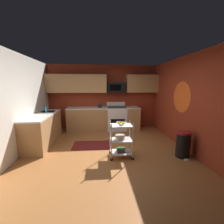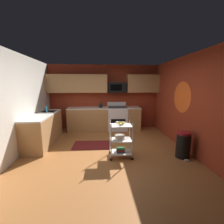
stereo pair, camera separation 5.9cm
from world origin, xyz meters
name	(u,v)px [view 2 (the right image)]	position (x,y,z in m)	size (l,w,h in m)	color
floor	(106,153)	(0.00, 0.00, -0.02)	(4.40, 4.80, 0.04)	#995B2D
wall_back	(104,97)	(0.00, 2.43, 1.30)	(4.52, 0.06, 2.60)	maroon
wall_left	(15,106)	(-2.23, 0.00, 1.30)	(0.06, 4.80, 2.60)	silver
wall_right	(190,104)	(2.23, 0.00, 1.30)	(0.06, 4.80, 2.60)	maroon
wall_flower_decal	(182,97)	(2.20, 0.35, 1.45)	(0.89, 0.89, 0.00)	#E5591E
counter_run	(83,122)	(-0.78, 1.58, 0.46)	(3.63, 2.56, 0.92)	#B27F4C
oven_range	(117,118)	(0.52, 2.10, 0.48)	(0.76, 0.65, 1.10)	white
upper_cabinets	(101,84)	(-0.12, 2.23, 1.85)	(4.40, 0.33, 0.70)	#B27F4C
microwave	(117,87)	(0.52, 2.21, 1.70)	(0.70, 0.39, 0.40)	black
rolling_cart	(121,140)	(0.35, -0.28, 0.45)	(0.58, 0.41, 0.91)	silver
fruit_bowl	(121,123)	(0.35, -0.28, 0.88)	(0.27, 0.27, 0.07)	silver
mixing_bowl_large	(120,137)	(0.33, -0.28, 0.52)	(0.25, 0.25, 0.11)	silver
book_stack	(121,150)	(0.35, -0.28, 0.18)	(0.22, 0.18, 0.10)	#1E4C8C
kettle	(101,106)	(-0.14, 2.10, 1.00)	(0.21, 0.18, 0.26)	black
dish_soap_bottle	(47,109)	(-1.89, 1.17, 1.02)	(0.06, 0.06, 0.20)	#2D8CBF
trash_can	(183,145)	(1.90, -0.42, 0.33)	(0.34, 0.42, 0.66)	black
floor_rug	(92,145)	(-0.43, 0.52, 0.01)	(1.10, 0.70, 0.01)	maroon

